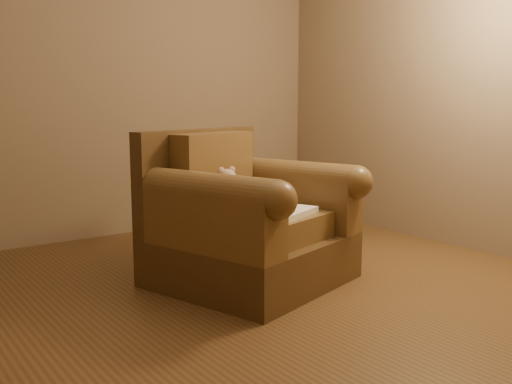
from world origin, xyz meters
TOP-DOWN VIEW (x-y plane):
  - floor at (0.00, 0.00)m, footprint 4.00×4.00m
  - armchair at (0.14, 0.29)m, footprint 1.30×1.26m
  - teddy_bear at (0.07, 0.36)m, footprint 0.20×0.23m
  - guidebook at (0.21, 0.02)m, footprint 0.54×0.44m
  - side_table at (1.18, 0.84)m, footprint 0.42×0.42m

SIDE VIEW (x-z plane):
  - floor at x=0.00m, z-range 0.00..0.00m
  - side_table at x=1.18m, z-range 0.02..0.60m
  - armchair at x=0.14m, z-range -0.11..0.85m
  - guidebook at x=0.21m, z-range 0.45..0.49m
  - teddy_bear at x=0.07m, z-range 0.42..0.70m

